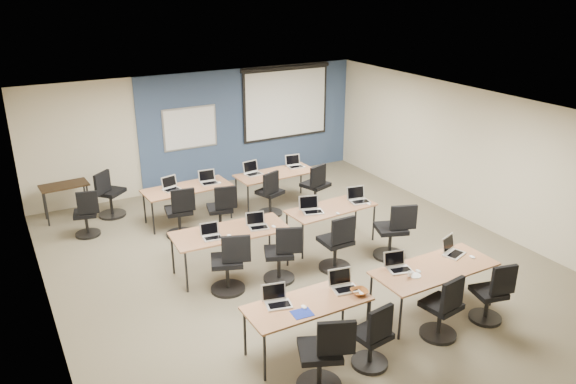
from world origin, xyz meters
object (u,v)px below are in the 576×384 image
task_chair_4 (229,268)px  task_chair_7 (393,235)px  task_chair_1 (373,341)px  laptop_9 (208,180)px  training_table_mid_right (331,210)px  laptop_4 (211,234)px  training_table_back_left (187,189)px  spare_chair_b (87,217)px  training_table_mid_left (230,233)px  laptop_0 (277,300)px  task_chair_9 (222,213)px  spare_chair_a (109,197)px  laptop_5 (257,224)px  task_chair_10 (270,197)px  laptop_6 (311,208)px  utility_table (64,189)px  training_table_front_right (435,270)px  whiteboard (190,128)px  task_chair_0 (323,360)px  laptop_7 (358,198)px  laptop_1 (343,284)px  task_chair_11 (316,190)px  laptop_2 (398,265)px  training_table_front_left (307,306)px  task_chair_8 (180,216)px  laptop_8 (171,186)px  task_chair_2 (443,312)px  laptop_10 (252,171)px  task_chair_3 (491,297)px  laptop_11 (295,164)px  projector_screen (286,99)px  laptop_3 (452,250)px  task_chair_6 (337,247)px

task_chair_4 → task_chair_7: (3.00, -0.33, 0.01)m
task_chair_1 → laptop_9: size_ratio=2.80×
training_table_mid_right → laptop_4: 2.42m
training_table_back_left → spare_chair_b: bearing=170.2°
laptop_4 → task_chair_7: 3.21m
laptop_4 → training_table_mid_left: bearing=20.9°
laptop_0 → task_chair_1: 1.33m
task_chair_9 → task_chair_7: bearing=-33.5°
spare_chair_a → laptop_5: bearing=-104.2°
spare_chair_a → spare_chair_b: spare_chair_a is taller
task_chair_4 → task_chair_10: task_chair_4 is taller
laptop_4 → laptop_6: (1.98, 0.14, 0.01)m
training_table_mid_left → utility_table: utility_table is taller
training_table_front_right → spare_chair_a: bearing=119.4°
training_table_mid_left → whiteboard: bearing=81.8°
task_chair_0 → laptop_7: 4.41m
laptop_1 → task_chair_1: (-0.07, -0.79, -0.40)m
laptop_5 → task_chair_11: task_chair_11 is taller
spare_chair_b → laptop_2: bearing=-41.8°
laptop_0 → task_chair_0: (0.13, -0.94, -0.36)m
training_table_front_left → task_chair_11: bearing=56.9°
task_chair_8 → laptop_0: bearing=-81.6°
training_table_mid_left → task_chair_9: 1.54m
laptop_4 → spare_chair_a: spare_chair_a is taller
task_chair_11 → laptop_1: bearing=-135.7°
laptop_4 → task_chair_10: bearing=49.6°
laptop_4 → laptop_9: laptop_9 is taller
training_table_mid_left → laptop_4: 0.39m
utility_table → whiteboard: bearing=6.1°
laptop_2 → laptop_8: 5.11m
whiteboard → laptop_1: 6.60m
task_chair_2 → laptop_10: (-0.20, 5.62, 0.39)m
training_table_front_right → laptop_6: bearing=100.1°
laptop_1 → task_chair_9: 3.92m
laptop_9 → spare_chair_b: laptop_9 is taller
laptop_7 → task_chair_7: size_ratio=0.34×
task_chair_4 → spare_chair_a: 4.08m
task_chair_3 → laptop_6: (-1.06, 3.28, 0.40)m
training_table_mid_right → laptop_11: (0.56, 2.37, 0.11)m
projector_screen → laptop_3: projector_screen is taller
training_table_mid_left → laptop_6: bearing=4.7°
laptop_6 → task_chair_7: task_chair_7 is taller
task_chair_0 → task_chair_6: bearing=76.2°
spare_chair_b → laptop_4: bearing=-47.2°
laptop_5 → task_chair_8: task_chair_8 is taller
laptop_10 → laptop_1: bearing=-109.1°
laptop_3 → laptop_5: (-2.19, 2.31, -0.00)m
task_chair_7 → task_chair_11: task_chair_7 is taller
training_table_front_right → training_table_mid_left: bearing=128.4°
training_table_back_left → task_chair_1: bearing=-87.9°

